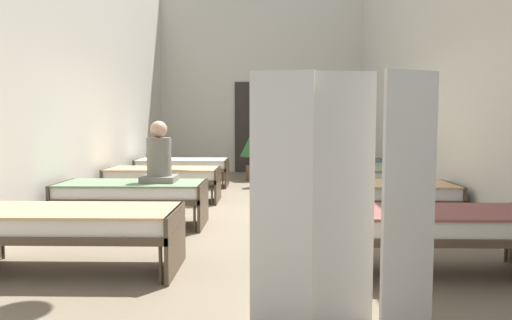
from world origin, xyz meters
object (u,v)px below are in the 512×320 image
potted_plant (253,148)px  bed_right_row_3 (337,166)px  bed_right_row_2 (353,176)px  privacy_screen (344,200)px  bed_left_row_2 (163,176)px  patient_seated_primary (159,159)px  nurse_near_aisle (270,160)px  bed_left_row_3 (183,165)px  bed_left_row_1 (132,192)px  bed_right_row_1 (380,193)px  bed_right_row_0 (430,225)px  bed_left_row_0 (74,224)px

potted_plant → bed_right_row_3: bearing=-30.8°
bed_right_row_2 → privacy_screen: 5.02m
bed_left_row_2 → patient_seated_primary: patient_seated_primary is taller
bed_right_row_2 → potted_plant: (-1.79, 2.96, 0.32)m
bed_right_row_2 → bed_right_row_3: same height
nurse_near_aisle → patient_seated_primary: 4.25m
bed_left_row_3 → bed_left_row_1: bearing=-90.0°
bed_right_row_2 → patient_seated_primary: (-2.87, -1.85, 0.43)m
bed_right_row_1 → bed_right_row_2: size_ratio=1.00×
bed_right_row_3 → nurse_near_aisle: bearing=171.2°
bed_left_row_1 → privacy_screen: privacy_screen is taller
privacy_screen → bed_right_row_3: bearing=74.9°
bed_left_row_1 → bed_right_row_1: 3.22m
nurse_near_aisle → potted_plant: bearing=18.3°
bed_left_row_2 → nurse_near_aisle: (1.84, 2.11, 0.09)m
bed_right_row_1 → nurse_near_aisle: bearing=109.0°
bed_right_row_3 → patient_seated_primary: patient_seated_primary is taller
bed_right_row_2 → nurse_near_aisle: 2.53m
bed_right_row_0 → privacy_screen: 1.52m
potted_plant → nurse_near_aisle: bearing=-64.6°
bed_right_row_0 → bed_left_row_1: same height
bed_right_row_1 → patient_seated_primary: bearing=179.0°
bed_right_row_2 → privacy_screen: bearing=-100.9°
bed_left_row_0 → nurse_near_aisle: (1.84, 5.91, 0.09)m
bed_left_row_3 → privacy_screen: bearing=-71.6°
bed_right_row_3 → bed_left_row_1: bearing=-130.3°
patient_seated_primary → privacy_screen: bearing=-57.9°
bed_right_row_3 → bed_right_row_0: bearing=-90.0°
nurse_near_aisle → potted_plant: (-0.40, 0.85, 0.22)m
bed_left_row_3 → bed_right_row_2: bearing=-30.5°
bed_left_row_0 → potted_plant: 6.92m
bed_right_row_1 → nurse_near_aisle: (-1.38, 4.01, 0.09)m
bed_left_row_0 → bed_right_row_1: size_ratio=1.00×
bed_right_row_0 → bed_right_row_1: 1.90m
bed_right_row_0 → bed_left_row_3: same height
patient_seated_primary → potted_plant: (1.09, 4.81, -0.11)m
bed_right_row_0 → nurse_near_aisle: (-1.38, 5.91, 0.09)m
bed_right_row_3 → nurse_near_aisle: size_ratio=1.28×
bed_left_row_0 → privacy_screen: (2.27, -1.11, 0.41)m
bed_left_row_0 → bed_left_row_2: size_ratio=1.00×
bed_left_row_2 → bed_left_row_3: size_ratio=1.00×
bed_left_row_0 → potted_plant: size_ratio=1.65×
bed_left_row_0 → potted_plant: bearing=78.0°
bed_left_row_0 → bed_right_row_3: (3.22, 5.70, 0.00)m
bed_right_row_1 → bed_left_row_2: bearing=149.5°
bed_left_row_0 → patient_seated_primary: (0.35, 1.95, 0.43)m
bed_right_row_0 → bed_right_row_1: (0.00, 1.90, 0.00)m
bed_left_row_1 → bed_right_row_2: (3.22, 1.90, 0.00)m
bed_left_row_2 → bed_right_row_2: 3.22m
bed_right_row_1 → nurse_near_aisle: nurse_near_aisle is taller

